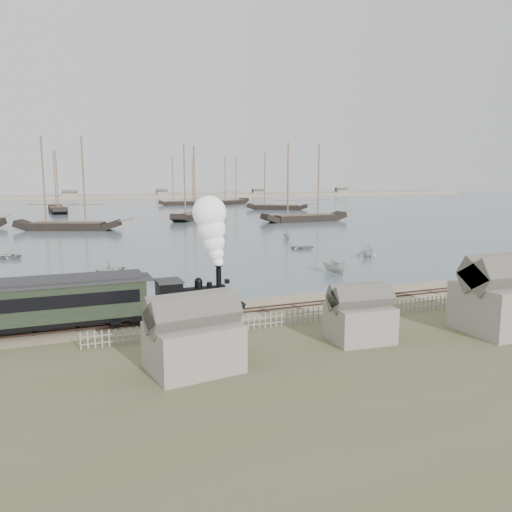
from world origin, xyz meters
name	(u,v)px	position (x,y,z in m)	size (l,w,h in m)	color
ground	(265,303)	(0.00, 0.00, 0.00)	(600.00, 600.00, 0.00)	tan
harbor_water	(102,206)	(0.00, 170.00, 0.03)	(600.00, 336.00, 0.06)	#445862
rail_track	(274,308)	(0.00, -2.00, 0.04)	(120.00, 1.80, 0.16)	#39251F
picket_fence_west	(220,334)	(-6.50, -7.00, 0.00)	(19.00, 0.10, 1.20)	slate
picket_fence_east	(434,310)	(12.50, -7.50, 0.00)	(15.00, 0.10, 1.20)	slate
shed_left	(194,370)	(-10.00, -13.00, 0.00)	(5.00, 4.00, 4.10)	slate
shed_mid	(359,340)	(2.00, -12.00, 0.00)	(4.00, 3.50, 3.60)	slate
shed_right	(501,331)	(13.00, -14.00, 0.00)	(6.00, 5.00, 5.10)	slate
far_spit	(90,199)	(0.00, 250.00, 0.00)	(500.00, 20.00, 1.80)	tan
locomotive	(210,263)	(-5.72, -2.00, 4.33)	(7.53, 2.81, 9.38)	black
passenger_coach	(49,302)	(-17.88, -2.00, 2.26)	(14.75, 2.85, 3.58)	black
beached_dinghy	(145,311)	(-10.74, -0.13, 0.40)	(3.82, 2.72, 0.79)	#B8B6AF
rowboat_1	(111,269)	(-11.68, 17.35, 0.98)	(3.49, 3.01, 1.84)	#B8B6AF
rowboat_2	(333,267)	(12.74, 9.82, 0.83)	(3.98, 1.50, 1.54)	#B8B6AF
rowboat_3	(302,247)	(18.51, 29.06, 0.44)	(3.64, 2.60, 0.75)	#B8B6AF
rowboat_4	(368,250)	(23.70, 18.93, 0.96)	(3.40, 2.94, 1.79)	#B8B6AF
rowboat_5	(286,235)	(21.88, 42.08, 0.72)	(3.41, 1.28, 1.32)	#B8B6AF
rowboat_6	(6,256)	(-23.86, 36.04, 0.48)	(4.05, 2.89, 0.84)	#B8B6AF
rowboat_7	(212,234)	(9.58, 48.69, 0.77)	(2.69, 2.32, 1.42)	#B8B6AF
schooner_2	(66,183)	(-14.94, 73.73, 10.06)	(22.01, 5.08, 20.00)	black
schooner_3	(190,182)	(16.60, 91.67, 10.06)	(21.35, 4.93, 20.00)	black
schooner_4	(305,182)	(42.23, 74.48, 10.06)	(23.22, 5.36, 20.00)	black
schooner_5	(277,181)	(55.08, 120.45, 10.06)	(21.16, 4.88, 20.00)	black
schooner_7	(56,181)	(-16.81, 134.34, 10.06)	(22.67, 5.23, 20.00)	black
schooner_8	(184,181)	(31.62, 161.27, 10.06)	(20.76, 4.79, 20.00)	black
schooner_9	(231,181)	(52.61, 162.90, 10.06)	(23.14, 5.34, 20.00)	black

